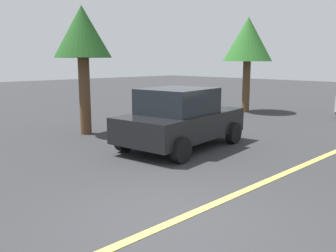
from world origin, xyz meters
TOP-DOWN VIEW (x-y plane):
  - ground_plane at (0.00, 0.00)m, footprint 80.00×80.00m
  - lane_marking_centre at (3.00, 0.00)m, footprint 28.00×0.16m
  - car_black_far_lane at (3.63, 3.30)m, footprint 4.17×2.55m
  - tree_left_verge at (11.18, 6.17)m, footprint 2.29×2.29m
  - tree_centre_verge at (2.78, 6.91)m, footprint 1.87×1.87m

SIDE VIEW (x-z plane):
  - ground_plane at x=0.00m, z-range 0.00..0.00m
  - lane_marking_centre at x=3.00m, z-range 0.00..0.01m
  - car_black_far_lane at x=3.63m, z-range -0.01..1.69m
  - tree_centre_verge at x=2.78m, z-range 1.15..5.36m
  - tree_left_verge at x=11.18m, z-range 1.15..5.60m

